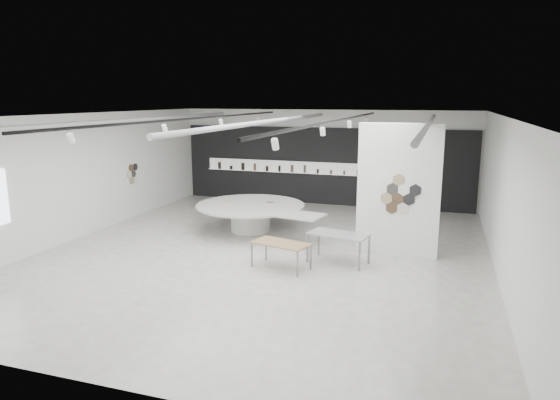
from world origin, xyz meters
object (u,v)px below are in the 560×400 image
(display_island, at_px, (252,214))
(kitchen_counter, at_px, (395,198))
(sample_table_wood, at_px, (281,245))
(sample_table_stone, at_px, (338,236))
(partition_column, at_px, (399,190))

(display_island, xyz_separation_m, kitchen_counter, (4.09, 4.54, -0.08))
(display_island, xyz_separation_m, sample_table_wood, (2.00, -3.12, 0.04))
(sample_table_stone, bearing_deg, sample_table_wood, -145.85)
(partition_column, height_order, kitchen_counter, partition_column)
(display_island, distance_m, sample_table_stone, 3.98)
(partition_column, bearing_deg, sample_table_wood, -141.51)
(partition_column, bearing_deg, kitchen_counter, 95.87)
(partition_column, bearing_deg, display_island, 167.90)
(display_island, relative_size, sample_table_stone, 2.86)
(display_island, xyz_separation_m, sample_table_stone, (3.29, -2.24, 0.14))
(partition_column, relative_size, sample_table_stone, 2.17)
(sample_table_stone, bearing_deg, display_island, 145.69)
(partition_column, relative_size, display_island, 0.76)
(display_island, height_order, kitchen_counter, kitchen_counter)
(sample_table_stone, bearing_deg, kitchen_counter, 83.24)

